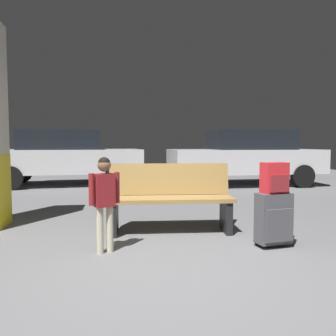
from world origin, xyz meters
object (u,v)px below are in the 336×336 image
at_px(child, 104,194).
at_px(parked_car_far, 65,156).
at_px(suitcase, 274,218).
at_px(parked_car_near, 246,156).
at_px(backpack_bright, 275,178).
at_px(bench, 170,198).

relative_size(child, parked_car_far, 0.24).
height_order(suitcase, child, child).
bearing_deg(suitcase, parked_car_near, 72.38).
bearing_deg(suitcase, backpack_bright, -73.02).
height_order(bench, child, child).
xyz_separation_m(bench, parked_car_near, (2.83, 4.81, 0.36)).
xyz_separation_m(suitcase, backpack_bright, (0.00, -0.00, 0.45)).
bearing_deg(child, suitcase, -1.95).
height_order(child, parked_car_far, parked_car_far).
distance_m(backpack_bright, parked_car_near, 5.92).
bearing_deg(backpack_bright, parked_car_near, 72.38).
xyz_separation_m(suitcase, parked_car_far, (-3.19, 6.37, 0.48)).
bearing_deg(parked_car_far, parked_car_near, -8.29).
height_order(suitcase, backpack_bright, backpack_bright).
bearing_deg(bench, parked_car_near, 59.54).
bearing_deg(parked_car_far, suitcase, -63.42).
relative_size(backpack_bright, parked_car_near, 0.08).
bearing_deg(backpack_bright, suitcase, 106.98).
bearing_deg(child, backpack_bright, -1.97).
xyz_separation_m(bench, parked_car_far, (-2.15, 5.54, 0.36)).
relative_size(suitcase, backpack_bright, 1.78).
bearing_deg(parked_car_near, suitcase, -107.62).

